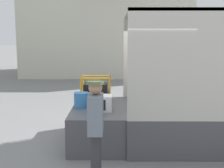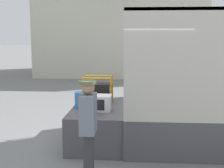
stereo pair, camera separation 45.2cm
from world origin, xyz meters
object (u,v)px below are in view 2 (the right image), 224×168
orange_bucket (82,100)px  microwave (101,103)px  portable_generator (99,92)px  worker_person (88,120)px

orange_bucket → microwave: bearing=-33.8°
portable_generator → worker_person: bearing=-87.3°
portable_generator → orange_bucket: (-0.31, -0.58, -0.07)m
portable_generator → orange_bucket: portable_generator is taller
worker_person → portable_generator: bearing=92.7°
microwave → orange_bucket: (-0.45, 0.30, 0.00)m
portable_generator → microwave: bearing=-80.8°
orange_bucket → worker_person: 1.98m
orange_bucket → portable_generator: bearing=61.9°
orange_bucket → worker_person: bearing=-77.5°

